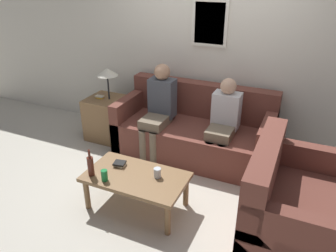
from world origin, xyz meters
TOP-DOWN VIEW (x-y plane):
  - ground_plane at (0.00, 0.00)m, footprint 16.00×16.00m
  - wall_back at (0.00, 1.02)m, footprint 9.00×0.08m
  - couch_main at (0.00, 0.54)m, footprint 2.06×0.91m
  - couch_side at (1.38, -0.56)m, footprint 0.91×1.27m
  - coffee_table at (-0.17, -0.78)m, footprint 1.06×0.60m
  - side_table_with_lamp at (-1.35, 0.46)m, footprint 0.53×0.53m
  - wine_bottle at (-0.59, -0.97)m, footprint 0.07×0.07m
  - drinking_glass at (0.05, -0.71)m, footprint 0.08×0.08m
  - book_stack at (-0.42, -0.69)m, footprint 0.14×0.13m
  - soda_can at (-0.41, -0.99)m, footprint 0.07×0.07m
  - person_left at (-0.45, 0.38)m, footprint 0.34×0.60m
  - person_right at (0.42, 0.40)m, footprint 0.34×0.57m

SIDE VIEW (x-z plane):
  - ground_plane at x=0.00m, z-range 0.00..0.00m
  - couch_main at x=0.00m, z-range -0.14..0.79m
  - couch_side at x=1.38m, z-range -0.14..0.79m
  - coffee_table at x=-0.17m, z-range 0.15..0.55m
  - side_table_with_lamp at x=-1.35m, z-range -0.19..0.89m
  - book_stack at x=-0.42m, z-range 0.40..0.45m
  - drinking_glass at x=0.05m, z-range 0.40..0.50m
  - soda_can at x=-0.41m, z-range 0.40..0.52m
  - wine_bottle at x=-0.59m, z-range 0.36..0.67m
  - person_right at x=0.42m, z-range 0.06..1.21m
  - person_left at x=-0.45m, z-range 0.06..1.29m
  - wall_back at x=0.00m, z-range 0.00..2.60m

